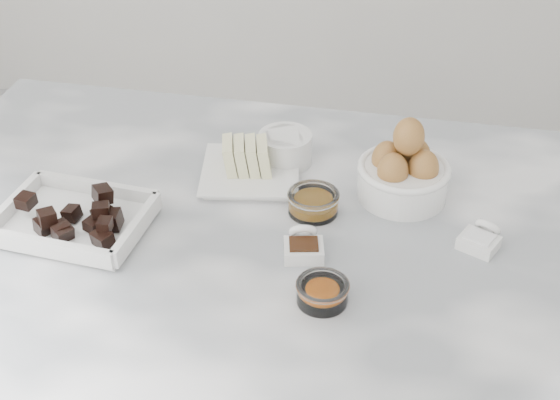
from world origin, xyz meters
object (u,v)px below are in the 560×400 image
Objects in this scene: zest_bowl at (322,291)px; vanilla_spoon at (303,245)px; honey_bowl at (313,202)px; butter_plate at (249,164)px; chocolate_dish at (73,215)px; salt_spoon at (481,238)px; egg_bowl at (404,172)px; sugar_ramekin at (285,147)px.

zest_bowl is 0.93× the size of vanilla_spoon.
butter_plate is at bearing 147.27° from honey_bowl.
salt_spoon is (0.60, 0.08, -0.01)m from chocolate_dish.
egg_bowl is 0.22m from vanilla_spoon.
egg_bowl reaches higher than vanilla_spoon.
vanilla_spoon is 1.00× the size of salt_spoon.
sugar_ramekin reaches higher than salt_spoon.
honey_bowl is (0.07, -0.13, -0.01)m from sugar_ramekin.
sugar_ramekin is at bearing 118.17° from honey_bowl.
sugar_ramekin is 0.15m from honey_bowl.
sugar_ramekin is 0.62× the size of egg_bowl.
egg_bowl is at bearing 28.45° from honey_bowl.
honey_bowl is (0.35, 0.11, -0.01)m from chocolate_dish.
zest_bowl is (0.12, -0.33, -0.01)m from sugar_ramekin.
chocolate_dish is at bearing -158.89° from egg_bowl.
chocolate_dish reaches higher than zest_bowl.
vanilla_spoon is (-0.04, 0.09, -0.00)m from zest_bowl.
egg_bowl reaches higher than zest_bowl.
sugar_ramekin is 1.11× the size of honey_bowl.
butter_plate reaches higher than sugar_ramekin.
vanilla_spoon is (-0.13, -0.18, -0.03)m from egg_bowl.
honey_bowl is at bearing -61.83° from sugar_ramekin.
sugar_ramekin is 0.21m from egg_bowl.
sugar_ramekin is 0.35m from zest_bowl.
sugar_ramekin is at bearing 107.43° from vanilla_spoon.
salt_spoon is (0.38, -0.11, -0.01)m from butter_plate.
butter_plate is at bearing -132.93° from sugar_ramekin.
egg_bowl reaches higher than salt_spoon.
vanilla_spoon is (0.00, -0.10, -0.00)m from honey_bowl.
chocolate_dish is 1.56× the size of egg_bowl.
butter_plate is 0.32m from zest_bowl.
chocolate_dish reaches higher than salt_spoon.
honey_bowl is 0.20m from zest_bowl.
vanilla_spoon is (0.12, -0.18, -0.01)m from butter_plate.
sugar_ramekin is 1.16× the size of salt_spoon.
zest_bowl is at bearing -70.53° from sugar_ramekin.
chocolate_dish is 2.94× the size of vanilla_spoon.
honey_bowl is 1.12× the size of zest_bowl.
honey_bowl is 0.10m from vanilla_spoon.
zest_bowl is (-0.09, -0.27, -0.03)m from egg_bowl.
butter_plate is 0.22m from vanilla_spoon.
butter_plate reaches higher than vanilla_spoon.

